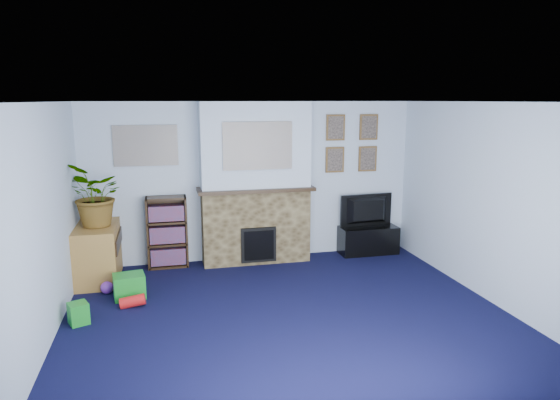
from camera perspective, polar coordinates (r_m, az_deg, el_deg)
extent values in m
cube|color=black|center=(5.83, 1.06, -13.17)|extent=(5.00, 4.50, 0.01)
cube|color=white|center=(5.30, 1.15, 11.15)|extent=(5.00, 4.50, 0.01)
cube|color=silver|center=(7.60, -3.11, 2.12)|extent=(5.00, 0.04, 2.40)
cube|color=silver|center=(3.40, 10.69, -9.90)|extent=(5.00, 0.04, 2.40)
cube|color=silver|center=(5.41, -25.53, -2.81)|extent=(0.04, 4.50, 2.40)
cube|color=silver|center=(6.51, 22.93, -0.33)|extent=(0.04, 4.50, 2.40)
cube|color=brown|center=(7.54, -2.79, -3.00)|extent=(1.60, 0.40, 1.10)
cube|color=brown|center=(7.34, -2.88, 6.12)|extent=(1.60, 0.40, 1.30)
cube|color=brown|center=(7.39, -2.79, 1.27)|extent=(1.72, 0.50, 0.05)
cube|color=brown|center=(7.40, -2.47, -5.12)|extent=(0.52, 0.08, 0.52)
cube|color=brown|center=(7.37, -2.41, -5.20)|extent=(0.44, 0.02, 0.44)
cube|color=gray|center=(7.12, -2.56, 6.21)|extent=(1.00, 0.03, 0.68)
cube|color=gray|center=(7.40, -15.10, 6.02)|extent=(0.90, 0.03, 0.58)
cube|color=brown|center=(7.83, 6.36, 8.23)|extent=(0.30, 0.03, 0.40)
cube|color=brown|center=(8.03, 10.10, 8.21)|extent=(0.30, 0.03, 0.40)
cube|color=brown|center=(7.87, 6.28, 4.60)|extent=(0.30, 0.03, 0.40)
cube|color=brown|center=(8.07, 9.98, 4.66)|extent=(0.30, 0.03, 0.40)
cube|color=black|center=(8.13, 10.04, -4.47)|extent=(0.92, 0.39, 0.44)
imported|color=black|center=(8.03, 10.10, -1.23)|extent=(0.89, 0.19, 0.51)
cube|color=black|center=(7.60, -12.78, -3.34)|extent=(0.58, 0.02, 1.05)
cube|color=black|center=(7.48, -14.87, -3.68)|extent=(0.03, 0.28, 1.05)
cube|color=black|center=(7.48, -10.66, -3.49)|extent=(0.03, 0.28, 1.05)
cube|color=black|center=(7.62, -12.59, -7.30)|extent=(0.56, 0.28, 0.03)
cube|color=black|center=(7.53, -12.70, -4.88)|extent=(0.56, 0.28, 0.03)
cube|color=black|center=(7.44, -12.81, -2.44)|extent=(0.56, 0.28, 0.03)
cube|color=black|center=(7.37, -12.94, 0.25)|extent=(0.56, 0.28, 0.03)
cube|color=black|center=(7.57, -12.64, -6.21)|extent=(0.50, 0.22, 0.24)
cube|color=black|center=(7.48, -12.75, -3.80)|extent=(0.50, 0.22, 0.24)
cube|color=black|center=(7.40, -12.86, -1.40)|extent=(0.50, 0.22, 0.22)
cube|color=olive|center=(7.25, -20.10, -5.94)|extent=(0.54, 0.98, 0.76)
imported|color=#26661E|center=(7.00, -20.20, 0.54)|extent=(0.91, 0.96, 0.85)
cube|color=gold|center=(7.34, -3.38, 1.95)|extent=(0.09, 0.05, 0.13)
cylinder|color=#B2BFC6|center=(7.40, -1.05, 2.12)|extent=(0.05, 0.05, 0.14)
sphere|color=gray|center=(7.27, -7.25, 1.75)|extent=(0.14, 0.14, 0.14)
cylinder|color=#198C26|center=(7.52, 2.59, 2.10)|extent=(0.07, 0.07, 0.13)
cube|color=#198C26|center=(6.56, -16.84, -9.47)|extent=(0.41, 0.35, 0.30)
sphere|color=purple|center=(6.79, -19.18, -9.35)|extent=(0.16, 0.16, 0.16)
cube|color=#198C26|center=(6.04, -22.04, -12.01)|extent=(0.26, 0.26, 0.24)
cylinder|color=red|center=(6.29, -16.49, -11.04)|extent=(0.31, 0.14, 0.18)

